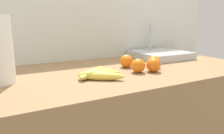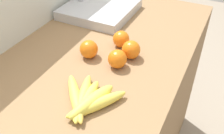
% 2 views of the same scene
% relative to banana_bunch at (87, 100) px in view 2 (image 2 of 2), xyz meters
% --- Properties ---
extents(wall_back, '(1.83, 0.06, 1.30)m').
position_rel_banana_bunch_xyz_m(wall_back, '(0.19, 0.47, -0.24)').
color(wall_back, silver).
rests_on(wall_back, ground).
extents(banana_bunch, '(0.21, 0.23, 0.04)m').
position_rel_banana_bunch_xyz_m(banana_bunch, '(0.00, 0.00, 0.00)').
color(banana_bunch, '#E7D24C').
rests_on(banana_bunch, counter).
extents(orange_far_right, '(0.07, 0.07, 0.07)m').
position_rel_banana_bunch_xyz_m(orange_far_right, '(0.21, -0.00, 0.02)').
color(orange_far_right, orange).
rests_on(orange_far_right, counter).
extents(orange_center, '(0.07, 0.07, 0.07)m').
position_rel_banana_bunch_xyz_m(orange_center, '(0.29, -0.02, 0.02)').
color(orange_center, orange).
rests_on(orange_center, counter).
extents(orange_right, '(0.07, 0.07, 0.07)m').
position_rel_banana_bunch_xyz_m(orange_right, '(0.22, 0.12, 0.02)').
color(orange_right, orange).
rests_on(orange_right, counter).
extents(orange_front, '(0.07, 0.07, 0.07)m').
position_rel_banana_bunch_xyz_m(orange_front, '(0.34, 0.05, 0.02)').
color(orange_front, orange).
rests_on(orange_front, counter).
extents(sink_basin, '(0.33, 0.32, 0.23)m').
position_rel_banana_bunch_xyz_m(sink_basin, '(0.57, 0.27, 0.01)').
color(sink_basin, '#B7BABF').
rests_on(sink_basin, counter).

